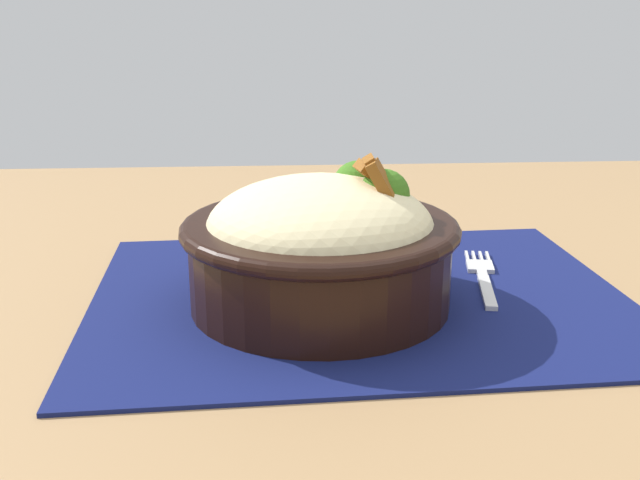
# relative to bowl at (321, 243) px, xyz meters

# --- Properties ---
(table) EXTENTS (1.39, 0.99, 0.73)m
(table) POSITION_rel_bowl_xyz_m (0.05, 0.03, -0.10)
(table) COLOR #99754C
(table) RESTS_ON ground_plane
(placemat) EXTENTS (0.42, 0.33, 0.00)m
(placemat) POSITION_rel_bowl_xyz_m (0.03, 0.02, -0.05)
(placemat) COLOR #11194C
(placemat) RESTS_ON table
(bowl) EXTENTS (0.20, 0.20, 0.11)m
(bowl) POSITION_rel_bowl_xyz_m (0.00, 0.00, 0.00)
(bowl) COLOR black
(bowl) RESTS_ON placemat
(fork) EXTENTS (0.04, 0.13, 0.00)m
(fork) POSITION_rel_bowl_xyz_m (0.14, 0.05, -0.05)
(fork) COLOR silver
(fork) RESTS_ON placemat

